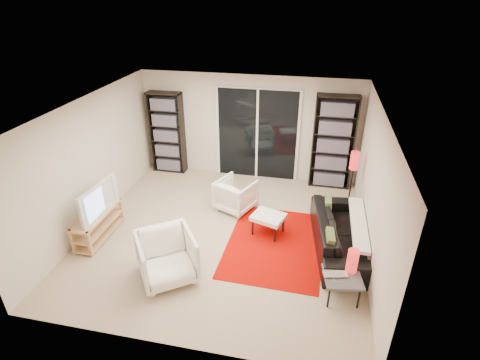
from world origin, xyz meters
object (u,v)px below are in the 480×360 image
(tv_stand, at_px, (99,224))
(sofa, at_px, (340,233))
(floor_lamp, at_px, (354,167))
(bookshelf_left, at_px, (167,133))
(side_table, at_px, (342,278))
(armchair_front, at_px, (167,257))
(armchair_back, at_px, (236,195))
(ottoman, at_px, (268,218))
(bookshelf_right, at_px, (333,143))

(tv_stand, xyz_separation_m, sofa, (4.28, 0.55, 0.04))
(tv_stand, bearing_deg, floor_lamp, 22.25)
(bookshelf_left, distance_m, floor_lamp, 4.36)
(bookshelf_left, distance_m, side_table, 5.38)
(tv_stand, distance_m, armchair_front, 1.80)
(armchair_back, distance_m, ottoman, 1.07)
(bookshelf_left, distance_m, bookshelf_right, 3.85)
(side_table, relative_size, floor_lamp, 0.47)
(tv_stand, height_order, side_table, tv_stand)
(ottoman, bearing_deg, bookshelf_left, 141.93)
(sofa, bearing_deg, armchair_front, 108.83)
(bookshelf_right, xyz_separation_m, armchair_back, (-1.87, -1.42, -0.73))
(tv_stand, height_order, floor_lamp, floor_lamp)
(bookshelf_right, bearing_deg, armchair_back, -142.68)
(armchair_back, relative_size, floor_lamp, 0.54)
(bookshelf_left, xyz_separation_m, ottoman, (2.75, -2.16, -0.63))
(bookshelf_left, xyz_separation_m, armchair_front, (1.38, -3.63, -0.59))
(tv_stand, xyz_separation_m, armchair_back, (2.23, 1.46, 0.06))
(bookshelf_right, height_order, floor_lamp, bookshelf_right)
(sofa, xyz_separation_m, armchair_front, (-2.65, -1.30, 0.08))
(armchair_back, xyz_separation_m, side_table, (2.05, -2.09, 0.04))
(sofa, xyz_separation_m, armchair_back, (-2.05, 0.90, 0.02))
(bookshelf_right, xyz_separation_m, ottoman, (-1.10, -2.16, -0.70))
(armchair_back, bearing_deg, armchair_front, 97.85)
(bookshelf_left, relative_size, bookshelf_right, 0.93)
(armchair_front, bearing_deg, ottoman, 11.85)
(ottoman, relative_size, floor_lamp, 0.52)
(bookshelf_left, bearing_deg, tv_stand, -94.91)
(armchair_back, relative_size, side_table, 1.16)
(floor_lamp, bearing_deg, tv_stand, -157.75)
(sofa, height_order, side_table, sofa)
(side_table, bearing_deg, armchair_back, 134.40)
(bookshelf_left, height_order, side_table, bookshelf_left)
(bookshelf_left, bearing_deg, ottoman, -38.07)
(sofa, distance_m, floor_lamp, 1.47)
(tv_stand, distance_m, sofa, 4.32)
(ottoman, bearing_deg, floor_lamp, 36.91)
(tv_stand, height_order, armchair_front, armchair_front)
(armchair_back, bearing_deg, sofa, 179.26)
(tv_stand, height_order, ottoman, tv_stand)
(bookshelf_left, relative_size, floor_lamp, 1.49)
(ottoman, distance_m, floor_lamp, 1.96)
(armchair_front, height_order, ottoman, armchair_front)
(armchair_back, distance_m, floor_lamp, 2.38)
(ottoman, xyz_separation_m, floor_lamp, (1.48, 1.11, 0.64))
(bookshelf_left, xyz_separation_m, side_table, (4.03, -3.51, -0.62))
(sofa, bearing_deg, side_table, 172.28)
(bookshelf_right, xyz_separation_m, tv_stand, (-4.10, -2.88, -0.79))
(tv_stand, xyz_separation_m, floor_lamp, (4.48, 1.83, 0.72))
(tv_stand, xyz_separation_m, armchair_front, (1.63, -0.75, 0.13))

